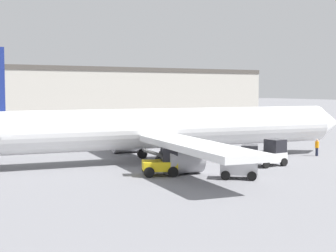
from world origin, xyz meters
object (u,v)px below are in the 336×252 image
(airplane, at_px, (159,129))
(pushback_tug, at_px, (242,164))
(baggage_tug, at_px, (270,154))
(belt_loader_truck, at_px, (162,162))
(ground_crew_worker, at_px, (317,147))

(airplane, bearing_deg, pushback_tug, -77.08)
(airplane, relative_size, baggage_tug, 12.95)
(baggage_tug, xyz_separation_m, pushback_tug, (-6.09, -3.54, 0.09))
(belt_loader_truck, bearing_deg, ground_crew_worker, 28.63)
(baggage_tug, distance_m, belt_loader_truck, 10.28)
(belt_loader_truck, xyz_separation_m, pushback_tug, (4.16, -4.33, 0.09))
(airplane, distance_m, pushback_tug, 10.85)
(ground_crew_worker, distance_m, pushback_tug, 15.33)
(airplane, xyz_separation_m, ground_crew_worker, (14.84, -4.97, -2.01))
(baggage_tug, distance_m, pushback_tug, 7.05)
(baggage_tug, bearing_deg, belt_loader_truck, 173.65)
(airplane, distance_m, baggage_tug, 9.99)
(ground_crew_worker, distance_m, baggage_tug, 8.41)
(baggage_tug, relative_size, pushback_tug, 0.99)
(belt_loader_truck, distance_m, pushback_tug, 6.00)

